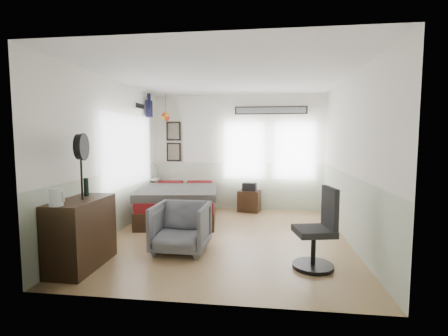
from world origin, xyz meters
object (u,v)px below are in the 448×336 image
at_px(nightstand, 249,201).
at_px(bed, 180,203).
at_px(task_chair, 318,236).
at_px(dresser, 81,233).
at_px(armchair, 181,228).

bearing_deg(nightstand, bed, -137.96).
bearing_deg(task_chair, nightstand, 96.37).
xyz_separation_m(dresser, nightstand, (2.02, 3.51, -0.21)).
bearing_deg(armchair, bed, 106.71).
distance_m(dresser, task_chair, 3.09).
bearing_deg(nightstand, dresser, -109.24).
xyz_separation_m(bed, task_chair, (2.45, -2.31, 0.10)).
bearing_deg(bed, armchair, -82.39).
height_order(dresser, task_chair, task_chair).
distance_m(armchair, task_chair, 1.96).
xyz_separation_m(armchair, nightstand, (0.88, 2.79, -0.12)).
distance_m(dresser, armchair, 1.35).
bearing_deg(bed, dresser, -110.66).
bearing_deg(dresser, bed, 76.91).
xyz_separation_m(armchair, task_chair, (1.92, -0.37, 0.07)).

